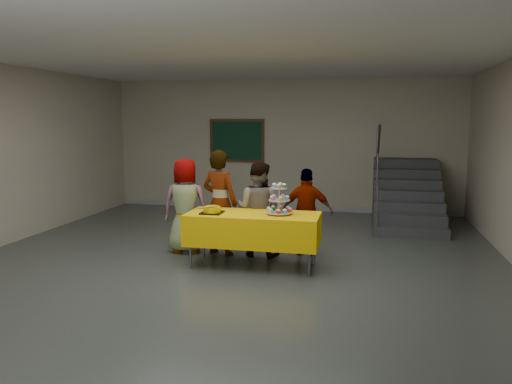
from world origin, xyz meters
The scene contains 10 objects.
room_shell centered at (0.00, 0.02, 2.13)m, with size 10.00×10.04×3.02m.
bake_table centered at (0.34, 0.41, 0.56)m, with size 1.88×0.78×0.77m.
cupcake_stand centered at (0.71, 0.43, 0.94)m, with size 0.38×0.38×0.44m.
bear_cake centered at (-0.24, 0.30, 0.83)m, with size 0.32×0.36×0.12m.
schoolchild_a centered at (-0.88, 0.96, 0.75)m, with size 0.73×0.47×1.49m, color slate.
schoolchild_b centered at (-0.31, 0.93, 0.82)m, with size 0.60×0.39×1.63m, color slate.
schoolchild_c centered at (0.28, 0.98, 0.73)m, with size 0.71×0.55×1.46m, color slate.
schoolchild_d centered at (1.01, 1.20, 0.67)m, with size 0.79×0.33×1.35m, color slate.
staircase centered at (2.70, 4.13, 0.49)m, with size 1.30×2.40×2.04m.
noticeboard centered at (-1.08, 4.96, 1.60)m, with size 1.30×0.05×1.00m.
Camera 1 is at (1.87, -6.36, 2.09)m, focal length 35.00 mm.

